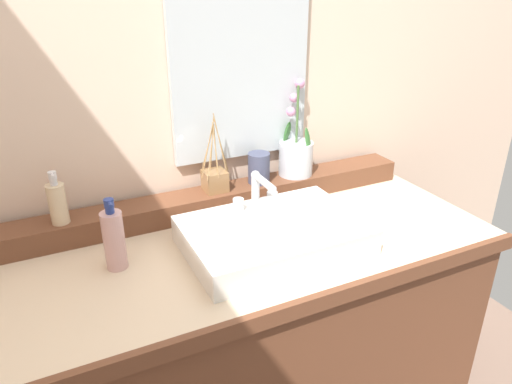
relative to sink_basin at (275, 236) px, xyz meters
name	(u,v)px	position (x,y,z in m)	size (l,w,h in m)	color
wall_back	(191,59)	(-0.06, 0.47, 0.41)	(2.99, 0.20, 2.57)	beige
vanity_cabinet	(247,354)	(-0.06, 0.06, -0.45)	(1.45, 0.61, 0.84)	brown
back_ledge	(216,200)	(-0.06, 0.29, -0.01)	(1.37, 0.11, 0.07)	brown
sink_basin	(275,236)	(0.00, 0.00, 0.00)	(0.49, 0.33, 0.26)	white
potted_plant	(296,153)	(0.24, 0.30, 0.10)	(0.12, 0.12, 0.32)	silver
soap_dispenser	(57,202)	(-0.53, 0.28, 0.09)	(0.05, 0.05, 0.15)	beige
tumbler_cup	(259,168)	(0.09, 0.29, 0.08)	(0.07, 0.07, 0.10)	#3F445D
reed_diffuser	(216,179)	(-0.06, 0.30, 0.07)	(0.09, 0.08, 0.25)	olive
lotion_bottle	(114,239)	(-0.41, 0.10, 0.04)	(0.06, 0.06, 0.20)	#D0A09D
mirror	(241,57)	(0.06, 0.36, 0.43)	(0.46, 0.02, 0.64)	silver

